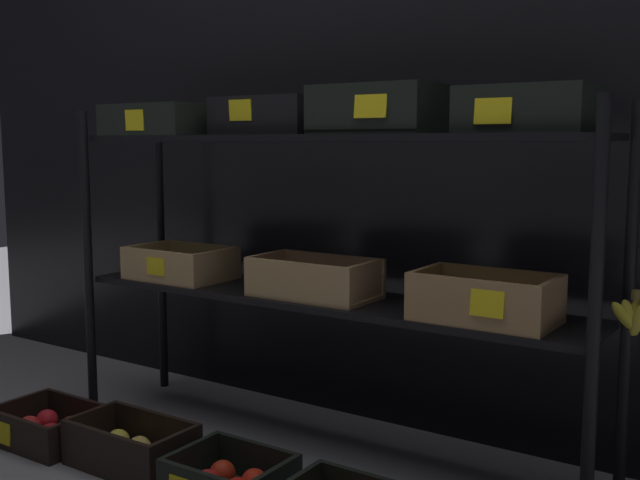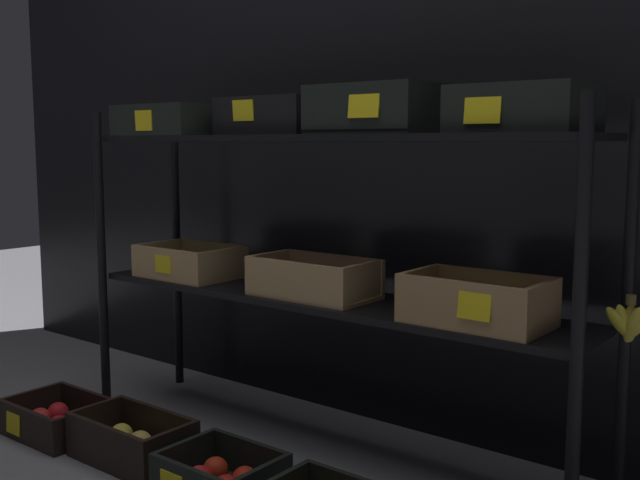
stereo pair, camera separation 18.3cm
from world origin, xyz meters
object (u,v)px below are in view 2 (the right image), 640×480
(crate_ground_apple_red, at_px, (59,420))
(crate_ground_apple_gold, at_px, (132,444))
(display_rack, at_px, (319,207))
(crate_ground_center_apple_red, at_px, (221,479))

(crate_ground_apple_red, relative_size, crate_ground_apple_gold, 0.87)
(display_rack, height_order, crate_ground_apple_red, display_rack)
(crate_ground_apple_red, distance_m, crate_ground_center_apple_red, 0.74)
(crate_ground_apple_gold, xyz_separation_m, crate_ground_center_apple_red, (0.38, 0.00, -0.00))
(crate_ground_apple_red, bearing_deg, crate_ground_apple_gold, 2.53)
(crate_ground_apple_gold, bearing_deg, crate_ground_center_apple_red, 0.22)
(crate_ground_apple_red, bearing_deg, crate_ground_center_apple_red, 1.35)
(display_rack, height_order, crate_ground_center_apple_red, display_rack)
(display_rack, relative_size, crate_ground_apple_red, 5.62)
(crate_ground_apple_gold, bearing_deg, display_rack, 46.88)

